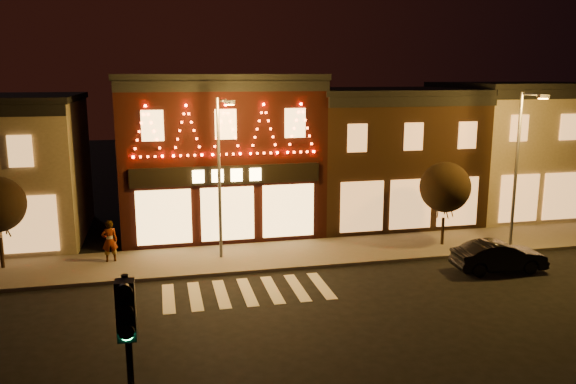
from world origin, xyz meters
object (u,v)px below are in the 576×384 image
object	(u,v)px
streetlamp_mid	(221,166)
pedestrian	(110,241)
dark_sedan	(499,256)
traffic_signal_near	(129,353)

from	to	relation	value
streetlamp_mid	pedestrian	size ratio (longest dim) A/B	3.82
pedestrian	dark_sedan	bearing A→B (deg)	154.25
traffic_signal_near	pedestrian	distance (m)	16.02
dark_sedan	pedestrian	distance (m)	16.93
pedestrian	streetlamp_mid	bearing A→B (deg)	162.25
streetlamp_mid	dark_sedan	distance (m)	12.60
traffic_signal_near	streetlamp_mid	world-z (taller)	streetlamp_mid
traffic_signal_near	pedestrian	world-z (taller)	traffic_signal_near
traffic_signal_near	dark_sedan	world-z (taller)	traffic_signal_near
streetlamp_mid	dark_sedan	size ratio (longest dim) A/B	1.81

